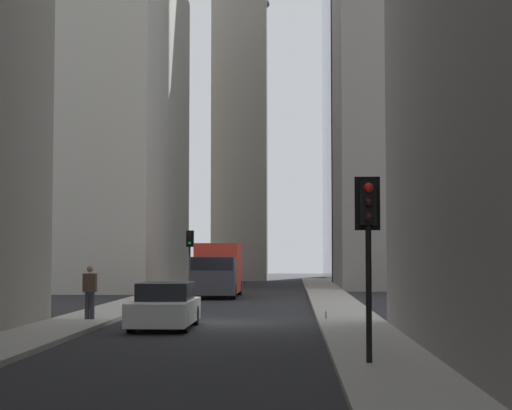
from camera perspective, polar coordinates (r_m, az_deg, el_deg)
The scene contains 12 objects.
ground_plane at distance 28.39m, azimuth -2.74°, elevation -7.99°, with size 135.00×135.00×0.00m, color #262628.
sidewalk_right at distance 29.13m, azimuth -11.67°, elevation -7.67°, with size 90.00×2.20×0.14m, color #A8A399.
sidewalk_left at distance 28.33m, azimuth 6.45°, elevation -7.84°, with size 90.00×2.20×0.14m, color #A8A399.
building_left_far at distance 60.00m, azimuth 10.25°, elevation 9.57°, with size 13.71×10.00×31.22m.
building_right_far at distance 58.54m, azimuth -10.60°, elevation 5.42°, with size 19.52×10.00×22.24m.
church_spire at distance 73.82m, azimuth -1.07°, elevation 10.09°, with size 5.09×5.09×37.11m.
delivery_truck at distance 44.69m, azimuth -2.62°, elevation -4.39°, with size 6.46×2.25×2.84m.
sedan_white at distance 26.41m, azimuth -6.20°, elevation -6.88°, with size 4.30×1.78×1.42m.
traffic_light_foreground at distance 17.18m, azimuth 7.61°, elevation -1.36°, with size 0.43×0.52×3.76m.
traffic_light_midblock at distance 56.32m, azimuth -4.51°, elevation -2.73°, with size 0.43×0.52×3.70m.
pedestrian at distance 28.71m, azimuth -11.20°, elevation -5.66°, with size 0.26×0.44×1.77m.
discarded_bottle at distance 28.56m, azimuth 4.75°, elevation -7.45°, with size 0.07×0.07×0.27m.
Camera 1 is at (-28.17, -2.55, 2.34)m, focal length 59.05 mm.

